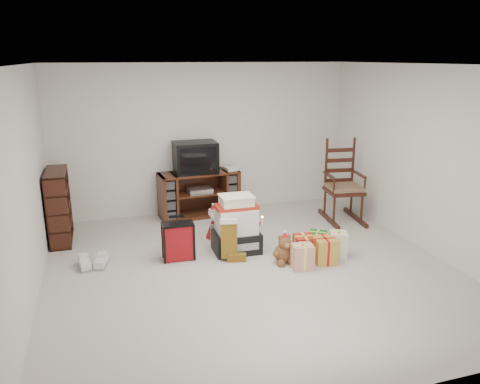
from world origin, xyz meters
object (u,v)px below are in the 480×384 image
at_px(tv_stand, 199,194).
at_px(rocking_chair, 342,191).
at_px(santa_figurine, 249,233).
at_px(gift_cluster, 320,249).
at_px(gift_pile, 236,228).
at_px(mrs_claus_figurine, 213,226).
at_px(red_suitcase, 178,241).
at_px(sneaker_pair, 93,263).
at_px(teddy_bear, 284,251).
at_px(bookshelf, 59,207).
at_px(crt_television, 196,157).

height_order(tv_stand, rocking_chair, rocking_chair).
bearing_deg(santa_figurine, gift_cluster, -35.39).
bearing_deg(rocking_chair, gift_pile, -151.66).
xyz_separation_m(rocking_chair, santa_figurine, (-1.85, -0.78, -0.22)).
relative_size(santa_figurine, mrs_claus_figurine, 1.17).
bearing_deg(red_suitcase, sneaker_pair, 177.11).
distance_m(teddy_bear, gift_cluster, 0.51).
bearing_deg(sneaker_pair, rocking_chair, 10.93).
xyz_separation_m(tv_stand, sneaker_pair, (-1.74, -1.59, -0.32)).
height_order(bookshelf, teddy_bear, bookshelf).
relative_size(bookshelf, rocking_chair, 0.76).
xyz_separation_m(gift_cluster, crt_television, (-1.19, 2.20, 0.88)).
bearing_deg(crt_television, gift_pile, -82.59).
xyz_separation_m(mrs_claus_figurine, crt_television, (-0.00, 1.13, 0.80)).
distance_m(bookshelf, rocking_chair, 4.37).
relative_size(tv_stand, gift_cluster, 1.55).
distance_m(gift_pile, sneaker_pair, 1.92).
xyz_separation_m(santa_figurine, sneaker_pair, (-2.08, 0.04, -0.19)).
xyz_separation_m(mrs_claus_figurine, sneaker_pair, (-1.69, -0.45, -0.15)).
xyz_separation_m(santa_figurine, mrs_claus_figurine, (-0.38, 0.49, -0.04)).
bearing_deg(crt_television, sneaker_pair, -136.62).
relative_size(gift_pile, teddy_bear, 2.07).
distance_m(tv_stand, rocking_chair, 2.35).
distance_m(teddy_bear, santa_figurine, 0.63).
distance_m(gift_pile, gift_cluster, 1.16).
bearing_deg(tv_stand, sneaker_pair, -142.17).
relative_size(tv_stand, rocking_chair, 0.98).
bearing_deg(gift_pile, teddy_bear, -47.15).
bearing_deg(sneaker_pair, crt_television, 43.47).
bearing_deg(mrs_claus_figurine, crt_television, 90.08).
relative_size(red_suitcase, mrs_claus_figurine, 1.09).
distance_m(red_suitcase, santa_figurine, 0.99).
xyz_separation_m(mrs_claus_figurine, gift_cluster, (1.19, -1.06, -0.08)).
height_order(bookshelf, gift_cluster, bookshelf).
height_order(rocking_chair, mrs_claus_figurine, rocking_chair).
bearing_deg(bookshelf, rocking_chair, -4.70).
xyz_separation_m(gift_pile, santa_figurine, (0.18, 0.01, -0.10)).
bearing_deg(tv_stand, rocking_chair, -25.97).
distance_m(bookshelf, crt_television, 2.23).
bearing_deg(gift_pile, gift_cluster, -28.85).
bearing_deg(tv_stand, gift_pile, -89.12).
height_order(mrs_claus_figurine, crt_television, crt_television).
bearing_deg(red_suitcase, rocking_chair, 17.37).
bearing_deg(teddy_bear, rocking_chair, 40.44).
distance_m(santa_figurine, mrs_claus_figurine, 0.63).
height_order(tv_stand, gift_cluster, tv_stand).
distance_m(sneaker_pair, gift_cluster, 2.95).
relative_size(rocking_chair, teddy_bear, 3.63).
bearing_deg(tv_stand, teddy_bear, -78.23).
height_order(gift_pile, teddy_bear, gift_pile).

